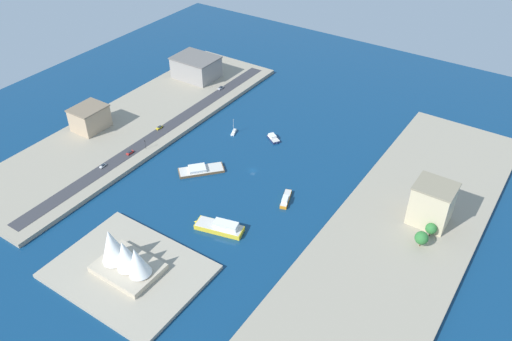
# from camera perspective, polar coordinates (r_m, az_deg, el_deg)

# --- Properties ---
(ground_plane) EXTENTS (440.00, 440.00, 0.00)m
(ground_plane) POSITION_cam_1_polar(r_m,az_deg,el_deg) (314.84, -0.36, 0.01)
(ground_plane) COLOR navy
(quay_west) EXTENTS (70.00, 240.00, 2.61)m
(quay_west) POSITION_cam_1_polar(r_m,az_deg,el_deg) (283.85, 15.89, -6.10)
(quay_west) COLOR #9E937F
(quay_west) RESTS_ON ground_plane
(quay_east) EXTENTS (70.00, 240.00, 2.61)m
(quay_east) POSITION_cam_1_polar(r_m,az_deg,el_deg) (367.24, -12.83, 5.06)
(quay_east) COLOR #9E937F
(quay_east) RESTS_ON ground_plane
(peninsula_point) EXTENTS (70.92, 54.26, 2.00)m
(peninsula_point) POSITION_cam_1_polar(r_m,az_deg,el_deg) (259.36, -13.71, -10.68)
(peninsula_point) COLOR #A89E89
(peninsula_point) RESTS_ON ground_plane
(road_strip) EXTENTS (9.40, 228.00, 0.15)m
(road_strip) POSITION_cam_1_polar(r_m,az_deg,el_deg) (352.51, -10.27, 4.26)
(road_strip) COLOR #38383D
(road_strip) RESTS_ON quay_east
(water_taxi_orange) EXTENTS (8.71, 16.97, 3.71)m
(water_taxi_orange) POSITION_cam_1_polar(r_m,az_deg,el_deg) (291.81, 3.28, -3.11)
(water_taxi_orange) COLOR orange
(water_taxi_orange) RESTS_ON ground_plane
(sailboat_small_white) EXTENTS (4.71, 8.40, 11.12)m
(sailboat_small_white) POSITION_cam_1_polar(r_m,az_deg,el_deg) (349.73, -2.44, 4.23)
(sailboat_small_white) COLOR white
(sailboat_small_white) RESTS_ON ground_plane
(ferry_yellow_fast) EXTENTS (27.92, 14.43, 6.11)m
(ferry_yellow_fast) POSITION_cam_1_polar(r_m,az_deg,el_deg) (273.26, -3.89, -6.17)
(ferry_yellow_fast) COLOR yellow
(ferry_yellow_fast) RESTS_ON ground_plane
(patrol_launch_navy) EXTENTS (11.41, 9.76, 3.04)m
(patrol_launch_navy) POSITION_cam_1_polar(r_m,az_deg,el_deg) (342.62, 1.89, 3.56)
(patrol_launch_navy) COLOR #1E284C
(patrol_launch_navy) RESTS_ON ground_plane
(barge_flat_brown) EXTENTS (25.17, 26.51, 3.45)m
(barge_flat_brown) POSITION_cam_1_polar(r_m,az_deg,el_deg) (315.01, -6.11, 0.08)
(barge_flat_brown) COLOR brown
(barge_flat_brown) RESTS_ON ground_plane
(office_block_beige) EXTENTS (20.20, 18.36, 23.26)m
(office_block_beige) POSITION_cam_1_polar(r_m,az_deg,el_deg) (282.90, 18.67, -3.44)
(office_block_beige) COLOR #C6B793
(office_block_beige) RESTS_ON quay_west
(carpark_squat_concrete) EXTENTS (33.46, 26.06, 16.50)m
(carpark_squat_concrete) POSITION_cam_1_polar(r_m,az_deg,el_deg) (416.96, -6.56, 11.16)
(carpark_squat_concrete) COLOR gray
(carpark_squat_concrete) RESTS_ON quay_east
(apartment_midrise_tan) EXTENTS (18.63, 22.06, 15.68)m
(apartment_midrise_tan) POSITION_cam_1_polar(r_m,az_deg,el_deg) (363.29, -17.71, 5.50)
(apartment_midrise_tan) COLOR tan
(apartment_midrise_tan) RESTS_ON quay_east
(pickup_red) EXTENTS (1.97, 5.07, 1.72)m
(pickup_red) POSITION_cam_1_polar(r_m,az_deg,el_deg) (333.54, -13.61, 1.93)
(pickup_red) COLOR black
(pickup_red) RESTS_ON road_strip
(taxi_yellow_cab) EXTENTS (1.87, 5.01, 1.54)m
(taxi_yellow_cab) POSITION_cam_1_polar(r_m,az_deg,el_deg) (355.12, -10.50, 4.64)
(taxi_yellow_cab) COLOR black
(taxi_yellow_cab) RESTS_ON road_strip
(sedan_silver) EXTENTS (2.08, 5.17, 1.65)m
(sedan_silver) POSITION_cam_1_polar(r_m,az_deg,el_deg) (399.69, -3.87, 8.99)
(sedan_silver) COLOR black
(sedan_silver) RESTS_ON road_strip
(van_white) EXTENTS (1.90, 4.43, 1.64)m
(van_white) POSITION_cam_1_polar(r_m,az_deg,el_deg) (325.99, -16.39, 0.51)
(van_white) COLOR black
(van_white) RESTS_ON road_strip
(traffic_light_waterfront) EXTENTS (0.36, 0.36, 6.50)m
(traffic_light_waterfront) POSITION_cam_1_polar(r_m,az_deg,el_deg) (334.23, -12.02, 2.95)
(traffic_light_waterfront) COLOR black
(traffic_light_waterfront) RESTS_ON quay_east
(opera_landmark) EXTENTS (30.98, 22.46, 20.85)m
(opera_landmark) POSITION_cam_1_polar(r_m,az_deg,el_deg) (253.38, -14.24, -9.06)
(opera_landmark) COLOR #BCAD93
(opera_landmark) RESTS_ON peninsula_point
(park_tree_cluster) EXTENTS (15.05, 23.57, 8.81)m
(park_tree_cluster) POSITION_cam_1_polar(r_m,az_deg,el_deg) (275.90, 17.86, -6.18)
(park_tree_cluster) COLOR brown
(park_tree_cluster) RESTS_ON quay_west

